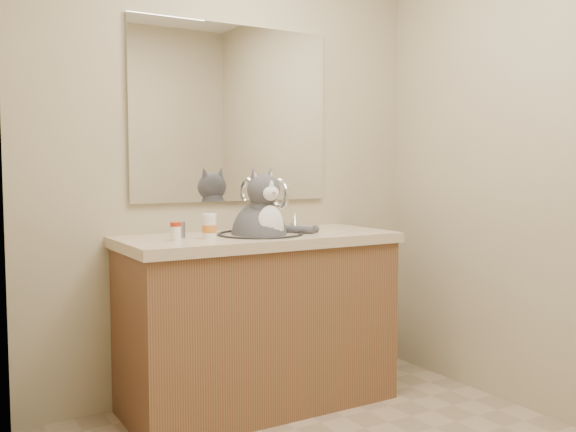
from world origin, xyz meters
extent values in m
cube|color=tan|center=(0.00, 1.25, 1.20)|extent=(2.20, 0.01, 2.40)
cube|color=tan|center=(-1.10, 0.00, 1.20)|extent=(0.01, 2.50, 2.40)
cube|color=brown|center=(0.00, 0.96, 0.40)|extent=(1.30, 0.55, 0.80)
cube|color=beige|center=(0.00, 0.96, 0.83)|extent=(1.34, 0.59, 0.05)
torus|color=black|center=(0.00, 0.94, 0.85)|extent=(0.42, 0.42, 0.02)
ellipsoid|color=white|center=(0.00, 0.94, 0.78)|extent=(0.40, 0.40, 0.15)
cylinder|color=silver|center=(0.17, 1.11, 0.95)|extent=(0.03, 0.03, 0.18)
torus|color=silver|center=(0.17, 1.05, 1.04)|extent=(0.03, 0.16, 0.16)
cone|color=silver|center=(0.30, 1.11, 0.90)|extent=(0.06, 0.06, 0.08)
cube|color=white|center=(0.00, 1.24, 1.45)|extent=(1.10, 0.02, 0.90)
cube|color=beige|center=(-1.05, 0.10, 1.00)|extent=(0.01, 1.20, 1.90)
ellipsoid|color=#444449|center=(0.00, 0.97, 0.83)|extent=(0.29, 0.31, 0.36)
ellipsoid|color=silver|center=(0.01, 0.87, 0.88)|extent=(0.15, 0.09, 0.23)
ellipsoid|color=#444449|center=(0.01, 0.92, 1.07)|extent=(0.17, 0.15, 0.16)
ellipsoid|color=silver|center=(0.01, 0.86, 1.05)|extent=(0.09, 0.05, 0.07)
sphere|color=#D88C8C|center=(0.02, 0.84, 1.06)|extent=(0.02, 0.02, 0.02)
cone|color=#444449|center=(-0.04, 0.93, 1.14)|extent=(0.07, 0.06, 0.08)
cone|color=#444449|center=(0.05, 0.94, 1.14)|extent=(0.07, 0.06, 0.08)
cylinder|color=#444449|center=(0.18, 0.94, 0.87)|extent=(0.15, 0.23, 0.04)
cylinder|color=white|center=(-0.44, 0.92, 0.88)|extent=(0.05, 0.05, 0.06)
cylinder|color=#AA2A12|center=(-0.44, 0.92, 0.92)|extent=(0.05, 0.05, 0.02)
cylinder|color=white|center=(-0.28, 0.91, 0.90)|extent=(0.07, 0.07, 0.09)
cylinder|color=orange|center=(-0.28, 0.91, 0.90)|extent=(0.07, 0.07, 0.04)
cylinder|color=white|center=(-0.28, 0.91, 0.95)|extent=(0.07, 0.07, 0.02)
cylinder|color=slate|center=(-0.38, 1.02, 0.89)|extent=(0.06, 0.06, 0.07)
camera|label=1|loc=(-1.46, -1.76, 1.18)|focal=40.00mm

